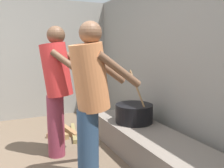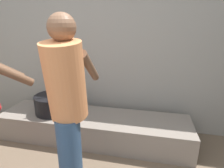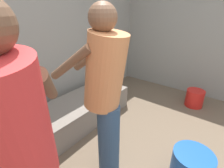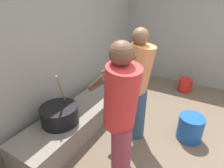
% 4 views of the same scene
% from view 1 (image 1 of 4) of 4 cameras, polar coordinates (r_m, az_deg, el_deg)
% --- Properties ---
extents(block_enclosure_rear, '(5.27, 0.20, 2.16)m').
position_cam_1_polar(block_enclosure_rear, '(3.02, 18.46, 3.80)').
color(block_enclosure_rear, gray).
rests_on(block_enclosure_rear, ground_plane).
extents(hearth_ledge, '(2.47, 0.60, 0.33)m').
position_cam_1_polar(hearth_ledge, '(2.88, 10.52, -14.96)').
color(hearth_ledge, slate).
rests_on(hearth_ledge, ground_plane).
extents(cooking_pot_main, '(0.49, 0.49, 0.69)m').
position_cam_1_polar(cooking_pot_main, '(3.23, 5.16, -6.77)').
color(cooking_pot_main, black).
rests_on(cooking_pot_main, hearth_ledge).
extents(cook_in_red_shirt, '(0.64, 0.71, 1.55)m').
position_cam_1_polar(cook_in_red_shirt, '(2.91, -12.67, -0.03)').
color(cook_in_red_shirt, '#8C3347').
rests_on(cook_in_red_shirt, ground_plane).
extents(cook_in_orange_shirt, '(0.38, 0.67, 1.54)m').
position_cam_1_polar(cook_in_orange_shirt, '(2.24, -5.01, -2.62)').
color(cook_in_orange_shirt, navy).
rests_on(cook_in_orange_shirt, ground_plane).
extents(firewood_pile, '(0.89, 0.52, 0.08)m').
position_cam_1_polar(firewood_pile, '(3.86, -11.15, -10.75)').
color(firewood_pile, '#977145').
rests_on(firewood_pile, ground_plane).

